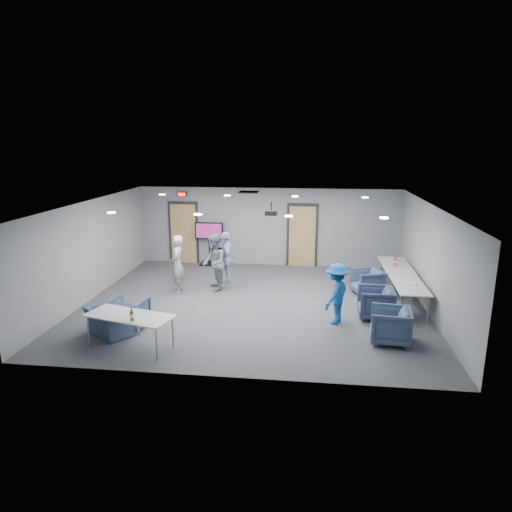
# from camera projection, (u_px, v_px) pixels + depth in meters

# --- Properties ---
(floor) EXTENTS (9.00, 9.00, 0.00)m
(floor) POSITION_uv_depth(u_px,v_px,m) (253.00, 303.00, 12.31)
(floor) COLOR #34353B
(floor) RESTS_ON ground
(ceiling) EXTENTS (9.00, 9.00, 0.00)m
(ceiling) POSITION_uv_depth(u_px,v_px,m) (253.00, 204.00, 11.65)
(ceiling) COLOR silver
(ceiling) RESTS_ON wall_back
(wall_back) EXTENTS (9.00, 0.02, 2.70)m
(wall_back) POSITION_uv_depth(u_px,v_px,m) (268.00, 227.00, 15.83)
(wall_back) COLOR slate
(wall_back) RESTS_ON floor
(wall_front) EXTENTS (9.00, 0.02, 2.70)m
(wall_front) POSITION_uv_depth(u_px,v_px,m) (225.00, 309.00, 8.13)
(wall_front) COLOR slate
(wall_front) RESTS_ON floor
(wall_left) EXTENTS (0.02, 8.00, 2.70)m
(wall_left) POSITION_uv_depth(u_px,v_px,m) (91.00, 250.00, 12.50)
(wall_left) COLOR slate
(wall_left) RESTS_ON floor
(wall_right) EXTENTS (0.02, 8.00, 2.70)m
(wall_right) POSITION_uv_depth(u_px,v_px,m) (431.00, 260.00, 11.46)
(wall_right) COLOR slate
(wall_right) RESTS_ON floor
(door_left) EXTENTS (1.06, 0.17, 2.24)m
(door_left) POSITION_uv_depth(u_px,v_px,m) (184.00, 233.00, 16.20)
(door_left) COLOR black
(door_left) RESTS_ON wall_back
(door_right) EXTENTS (1.06, 0.17, 2.24)m
(door_right) POSITION_uv_depth(u_px,v_px,m) (302.00, 236.00, 15.72)
(door_right) COLOR black
(door_right) RESTS_ON wall_back
(exit_sign) EXTENTS (0.32, 0.08, 0.16)m
(exit_sign) POSITION_uv_depth(u_px,v_px,m) (182.00, 194.00, 15.85)
(exit_sign) COLOR black
(exit_sign) RESTS_ON wall_back
(hvac_diffuser) EXTENTS (0.60, 0.60, 0.03)m
(hvac_diffuser) POSITION_uv_depth(u_px,v_px,m) (249.00, 192.00, 14.41)
(hvac_diffuser) COLOR black
(hvac_diffuser) RESTS_ON ceiling
(downlights) EXTENTS (6.18, 3.78, 0.02)m
(downlights) POSITION_uv_depth(u_px,v_px,m) (253.00, 204.00, 11.65)
(downlights) COLOR white
(downlights) RESTS_ON ceiling
(person_a) EXTENTS (0.51, 0.68, 1.68)m
(person_a) POSITION_uv_depth(u_px,v_px,m) (177.00, 264.00, 12.99)
(person_a) COLOR gray
(person_a) RESTS_ON floor
(person_b) EXTENTS (0.84, 0.96, 1.67)m
(person_b) POSITION_uv_depth(u_px,v_px,m) (214.00, 263.00, 13.19)
(person_b) COLOR slate
(person_b) RESTS_ON floor
(person_c) EXTENTS (0.65, 1.06, 1.68)m
(person_c) POSITION_uv_depth(u_px,v_px,m) (226.00, 259.00, 13.57)
(person_c) COLOR #A7B9D7
(person_c) RESTS_ON floor
(person_d) EXTENTS (0.91, 1.09, 1.47)m
(person_d) POSITION_uv_depth(u_px,v_px,m) (336.00, 294.00, 10.81)
(person_d) COLOR #174D99
(person_d) RESTS_ON floor
(chair_right_a) EXTENTS (0.98, 0.97, 0.72)m
(chair_right_a) POSITION_uv_depth(u_px,v_px,m) (367.00, 282.00, 12.97)
(chair_right_a) COLOR #3B4666
(chair_right_a) RESTS_ON floor
(chair_right_b) EXTENTS (0.85, 0.83, 0.77)m
(chair_right_b) POSITION_uv_depth(u_px,v_px,m) (376.00, 303.00, 11.22)
(chair_right_b) COLOR #313956
(chair_right_b) RESTS_ON floor
(chair_right_c) EXTENTS (0.93, 0.91, 0.77)m
(chair_right_c) POSITION_uv_depth(u_px,v_px,m) (390.00, 325.00, 9.84)
(chair_right_c) COLOR #394763
(chair_right_c) RESTS_ON floor
(chair_front_a) EXTENTS (0.86, 0.88, 0.73)m
(chair_front_a) POSITION_uv_depth(u_px,v_px,m) (129.00, 313.00, 10.61)
(chair_front_a) COLOR #34435A
(chair_front_a) RESTS_ON floor
(chair_front_b) EXTENTS (1.32, 1.30, 0.65)m
(chair_front_b) POSITION_uv_depth(u_px,v_px,m) (111.00, 321.00, 10.26)
(chair_front_b) COLOR #37485F
(chair_front_b) RESTS_ON floor
(table_right_a) EXTENTS (0.80, 1.93, 0.73)m
(table_right_a) POSITION_uv_depth(u_px,v_px,m) (396.00, 266.00, 13.39)
(table_right_a) COLOR #AAACAF
(table_right_a) RESTS_ON floor
(table_right_b) EXTENTS (0.76, 1.82, 0.73)m
(table_right_b) POSITION_uv_depth(u_px,v_px,m) (409.00, 286.00, 11.57)
(table_right_b) COLOR #AAACAF
(table_right_b) RESTS_ON floor
(table_front_left) EXTENTS (1.98, 1.22, 0.73)m
(table_front_left) POSITION_uv_depth(u_px,v_px,m) (130.00, 317.00, 9.52)
(table_front_left) COLOR #AAACAF
(table_front_left) RESTS_ON floor
(bottle_front) EXTENTS (0.08, 0.08, 0.30)m
(bottle_front) POSITION_uv_depth(u_px,v_px,m) (132.00, 315.00, 9.18)
(bottle_front) COLOR brown
(bottle_front) RESTS_ON table_front_left
(bottle_right) EXTENTS (0.08, 0.08, 0.29)m
(bottle_right) POSITION_uv_depth(u_px,v_px,m) (395.00, 261.00, 13.32)
(bottle_right) COLOR brown
(bottle_right) RESTS_ON table_right_a
(snack_box) EXTENTS (0.18, 0.13, 0.04)m
(snack_box) POSITION_uv_depth(u_px,v_px,m) (395.00, 265.00, 13.24)
(snack_box) COLOR #CB4032
(snack_box) RESTS_ON table_right_a
(wrapper) EXTENTS (0.27, 0.21, 0.06)m
(wrapper) POSITION_uv_depth(u_px,v_px,m) (411.00, 284.00, 11.46)
(wrapper) COLOR silver
(wrapper) RESTS_ON table_right_b
(tv_stand) EXTENTS (0.99, 0.47, 1.52)m
(tv_stand) POSITION_uv_depth(u_px,v_px,m) (209.00, 241.00, 15.94)
(tv_stand) COLOR black
(tv_stand) RESTS_ON floor
(projector) EXTENTS (0.32, 0.31, 0.35)m
(projector) POSITION_uv_depth(u_px,v_px,m) (271.00, 213.00, 12.11)
(projector) COLOR black
(projector) RESTS_ON ceiling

